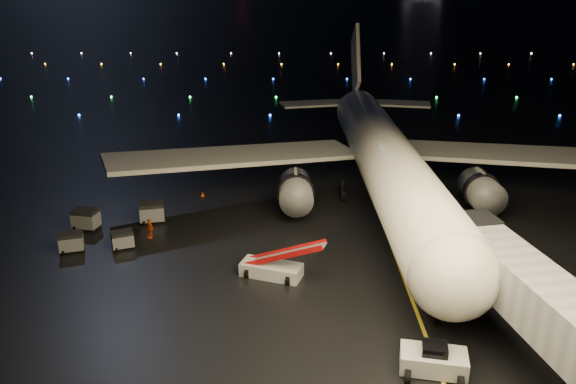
% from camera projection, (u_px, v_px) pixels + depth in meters
% --- Properties ---
extents(ground, '(2000.00, 2000.00, 0.00)m').
position_uv_depth(ground, '(285.00, 22.00, 317.88)').
color(ground, black).
rests_on(ground, ground).
extents(lane_centre, '(0.25, 80.00, 0.02)m').
position_uv_depth(lane_centre, '(386.00, 232.00, 51.01)').
color(lane_centre, gold).
rests_on(lane_centre, ground).
extents(airliner, '(57.38, 54.60, 16.02)m').
position_uv_depth(airliner, '(382.00, 120.00, 57.67)').
color(airliner, white).
rests_on(airliner, ground).
extents(pushback_tug, '(4.12, 2.67, 1.82)m').
position_uv_depth(pushback_tug, '(434.00, 358.00, 32.51)').
color(pushback_tug, silver).
rests_on(pushback_tug, ground).
extents(belt_loader, '(7.11, 3.96, 3.33)m').
position_uv_depth(belt_loader, '(271.00, 257.00, 42.84)').
color(belt_loader, silver).
rests_on(belt_loader, ground).
extents(crew_c, '(1.09, 1.06, 1.84)m').
position_uv_depth(crew_c, '(149.00, 228.00, 49.54)').
color(crew_c, '#E04D13').
rests_on(crew_c, ground).
extents(safety_cone_0, '(0.52, 0.52, 0.49)m').
position_uv_depth(safety_cone_0, '(298.00, 209.00, 55.49)').
color(safety_cone_0, '#FC3800').
rests_on(safety_cone_0, ground).
extents(safety_cone_1, '(0.56, 0.56, 0.50)m').
position_uv_depth(safety_cone_1, '(278.00, 196.00, 58.90)').
color(safety_cone_1, '#FC3800').
rests_on(safety_cone_1, ground).
extents(safety_cone_2, '(0.53, 0.53, 0.53)m').
position_uv_depth(safety_cone_2, '(202.00, 194.00, 59.42)').
color(safety_cone_2, '#FC3800').
rests_on(safety_cone_2, ground).
extents(safety_cone_3, '(0.53, 0.53, 0.46)m').
position_uv_depth(safety_cone_3, '(112.00, 173.00, 65.94)').
color(safety_cone_3, '#FC3800').
rests_on(safety_cone_3, ground).
extents(taxiway_lights, '(164.00, 92.00, 0.36)m').
position_uv_depth(taxiway_lights, '(277.00, 75.00, 136.20)').
color(taxiway_lights, black).
rests_on(taxiway_lights, ground).
extents(baggage_cart_0, '(2.53, 2.03, 1.89)m').
position_uv_depth(baggage_cart_0, '(152.00, 212.00, 52.90)').
color(baggage_cart_0, gray).
rests_on(baggage_cart_0, ground).
extents(baggage_cart_1, '(2.13, 1.87, 1.51)m').
position_uv_depth(baggage_cart_1, '(122.00, 240.00, 47.72)').
color(baggage_cart_1, gray).
rests_on(baggage_cart_1, ground).
extents(baggage_cart_2, '(2.25, 1.87, 1.64)m').
position_uv_depth(baggage_cart_2, '(71.00, 242.00, 47.17)').
color(baggage_cart_2, gray).
rests_on(baggage_cart_2, ground).
extents(baggage_cart_3, '(2.45, 1.92, 1.87)m').
position_uv_depth(baggage_cart_3, '(86.00, 219.00, 51.41)').
color(baggage_cart_3, gray).
rests_on(baggage_cart_3, ground).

